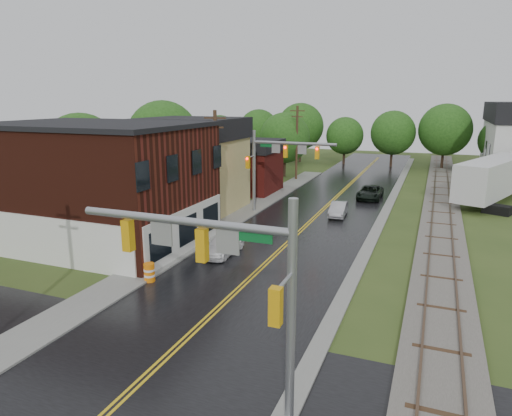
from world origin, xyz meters
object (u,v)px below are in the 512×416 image
Objects in this scene: tree_left_e at (286,139)px; pickup_white at (223,245)px; suv_dark at (370,193)px; sedan_silver at (338,209)px; semi_trailer at (494,177)px; utility_pole_b at (216,166)px; tree_left_b at (164,138)px; construction_barrel at (149,272)px; tree_left_a at (82,154)px; utility_pole_c at (297,142)px; tree_left_c at (230,144)px; brick_building at (97,183)px; traffic_signal_near at (225,265)px; traffic_signal_far at (277,157)px.

tree_left_e is 31.04m from pickup_white.
sedan_silver is (-1.55, -7.95, -0.06)m from suv_dark.
pickup_white is 0.29× the size of semi_trailer.
suv_dark is (10.10, 14.06, -4.06)m from utility_pole_b.
construction_barrel is at bearing -59.60° from tree_left_b.
pickup_white reaches higher than construction_barrel.
tree_left_a is 10.22m from tree_left_b.
tree_left_c is (-7.05, -4.10, -0.21)m from utility_pole_c.
construction_barrel is at bearing -73.52° from tree_left_c.
tree_left_a reaches higher than brick_building.
pickup_white is at bearing -66.28° from tree_left_c.
sedan_silver is 16.93m from semi_trailer.
traffic_signal_near is at bearing -62.81° from utility_pole_b.
brick_building is 10.14m from tree_left_a.
utility_pole_c is at bearing 93.03° from construction_barrel.
suv_dark is (-0.17, 34.06, -4.31)m from traffic_signal_near.
traffic_signal_near is 38.75m from semi_trailer.
tree_left_a reaches higher than pickup_white.
traffic_signal_far is at bearing -74.11° from tree_left_e.
traffic_signal_far is 0.90× the size of tree_left_e.
pickup_white is 3.85× the size of construction_barrel.
brick_building is 9.70m from construction_barrel.
tree_left_e is at bearing 96.12° from construction_barrel.
semi_trailer is at bearing 37.08° from sedan_silver.
utility_pole_c is 16.42m from tree_left_b.
suv_dark is (10.10, -7.94, -4.06)m from utility_pole_c.
tree_left_c is at bearing 93.14° from brick_building.
traffic_signal_near reaches higher than suv_dark.
tree_left_e is (11.00, 24.00, -0.30)m from tree_left_a.
suv_dark is at bearing 72.33° from construction_barrel.
utility_pole_b is 1.18× the size of tree_left_c.
utility_pole_c is at bearing 47.61° from tree_left_b.
construction_barrel is (-1.80, -5.67, -0.06)m from pickup_white.
traffic_signal_near is at bearing -43.36° from construction_barrel.
utility_pole_b is at bearing -90.00° from utility_pole_c.
traffic_signal_far is at bearing 92.09° from pickup_white.
brick_building reaches higher than tree_left_c.
sedan_silver is at bearing 69.05° from pickup_white.
utility_pole_c is at bearing 166.96° from semi_trailer.
traffic_signal_far is 1.81× the size of pickup_white.
traffic_signal_near is at bearing -65.44° from tree_left_c.
suv_dark is 1.17× the size of pickup_white.
tree_left_e is (3.64, 30.90, 0.66)m from brick_building.
suv_dark is at bearing -165.01° from semi_trailer.
semi_trailer is at bearing -16.30° from tree_left_e.
tree_left_c is (-7.05, 17.90, -0.21)m from utility_pole_b.
tree_left_c reaches higher than construction_barrel.
brick_building reaches higher than traffic_signal_near.
tree_left_e is (-2.05, 23.90, 0.09)m from utility_pole_b.
suv_dark is at bearing 11.13° from tree_left_b.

